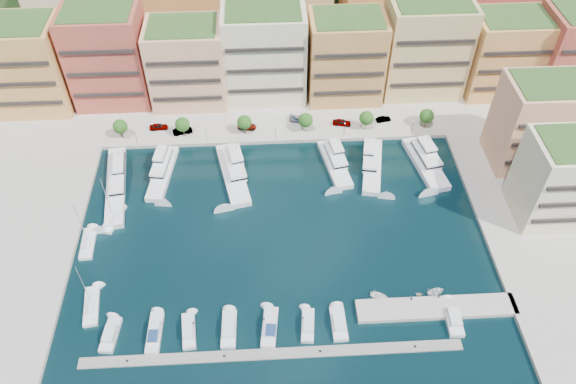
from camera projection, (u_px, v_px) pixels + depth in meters
name	position (u px, v px, depth m)	size (l,w,h in m)	color
ground	(281.00, 231.00, 126.21)	(400.00, 400.00, 0.00)	black
north_quay	(272.00, 74.00, 169.27)	(220.00, 64.00, 2.00)	#9E998E
east_quay	(565.00, 247.00, 123.00)	(34.00, 76.00, 2.00)	#9E998E
south_pontoon	(272.00, 354.00, 105.26)	(72.00, 2.20, 0.35)	gray
finger_pier	(436.00, 309.00, 112.06)	(32.00, 5.00, 2.00)	#9E998E
apartment_0	(24.00, 65.00, 148.87)	(22.00, 16.50, 24.80)	#E39F53
apartment_1	(108.00, 55.00, 150.37)	(20.00, 16.50, 26.80)	#AF4D3A
apartment_2	(187.00, 64.00, 151.21)	(20.00, 15.50, 22.80)	tan
apartment_3	(264.00, 52.00, 152.32)	(22.00, 16.50, 25.80)	beige
apartment_4	(346.00, 57.00, 152.49)	(20.00, 15.50, 23.80)	tan
apartment_5	(425.00, 46.00, 153.63)	(22.00, 16.50, 26.80)	tan
apartment_6	(504.00, 54.00, 154.51)	(20.00, 15.50, 22.80)	#E39F53
apartment_east_a	(536.00, 123.00, 133.60)	(18.00, 14.50, 22.80)	tan
apartment_east_b	(565.00, 179.00, 121.81)	(18.00, 14.50, 20.80)	beige
backblock_0	(81.00, 10.00, 164.03)	(26.00, 18.00, 30.00)	beige
backblock_1	(184.00, 8.00, 165.17)	(26.00, 18.00, 30.00)	tan
backblock_2	(286.00, 5.00, 166.30)	(26.00, 18.00, 30.00)	tan
backblock_3	(386.00, 2.00, 167.44)	(26.00, 18.00, 30.00)	#E39F53
backblock_4	(485.00, 0.00, 168.58)	(26.00, 18.00, 30.00)	#AF4D3A
tree_0	(120.00, 127.00, 144.55)	(3.80, 3.80, 5.65)	#473323
tree_1	(182.00, 124.00, 145.16)	(3.80, 3.80, 5.65)	#473323
tree_2	(244.00, 122.00, 145.77)	(3.80, 3.80, 5.65)	#473323
tree_3	(306.00, 120.00, 146.37)	(3.80, 3.80, 5.65)	#473323
tree_4	(366.00, 118.00, 146.98)	(3.80, 3.80, 5.65)	#473323
tree_5	(427.00, 116.00, 147.59)	(3.80, 3.80, 5.65)	#473323
lamppost_0	(135.00, 135.00, 143.77)	(0.30, 0.30, 4.20)	black
lamppost_1	(206.00, 132.00, 144.45)	(0.30, 0.30, 4.20)	black
lamppost_2	(275.00, 130.00, 145.13)	(0.30, 0.30, 4.20)	black
lamppost_3	(344.00, 127.00, 145.81)	(0.30, 0.30, 4.20)	black
lamppost_4	(413.00, 125.00, 146.50)	(0.30, 0.30, 4.20)	black
yacht_0	(116.00, 181.00, 135.58)	(7.49, 26.78, 7.30)	white
yacht_1	(163.00, 170.00, 138.46)	(6.59, 19.23, 7.30)	white
yacht_2	(233.00, 171.00, 138.22)	(9.11, 22.06, 7.30)	white
yacht_4	(335.00, 162.00, 140.62)	(7.41, 17.68, 7.30)	white
yacht_5	(372.00, 163.00, 140.20)	(7.86, 19.89, 7.30)	white
yacht_6	(425.00, 160.00, 140.83)	(8.47, 19.66, 7.30)	white
cruiser_0	(111.00, 335.00, 107.45)	(3.44, 7.67, 2.55)	silver
cruiser_1	(155.00, 333.00, 107.73)	(2.81, 8.89, 2.66)	silver
cruiser_2	(189.00, 331.00, 108.02)	(3.26, 7.91, 2.55)	silver
cruiser_3	(229.00, 329.00, 108.31)	(3.00, 8.16, 2.55)	silver
cruiser_4	(270.00, 327.00, 108.57)	(3.80, 8.96, 2.66)	silver
cruiser_5	(308.00, 326.00, 108.90)	(3.18, 7.52, 2.55)	silver
cruiser_6	(339.00, 324.00, 109.12)	(2.98, 7.49, 2.55)	silver
cruiser_9	(453.00, 319.00, 109.97)	(3.14, 8.15, 2.55)	silver
sailboat_0	(92.00, 307.00, 112.12)	(3.93, 9.47, 13.20)	white
sailboat_1	(88.00, 244.00, 123.25)	(3.21, 8.77, 13.20)	white
sailboat_2	(114.00, 219.00, 128.34)	(4.98, 9.09, 13.20)	white
tender_2	(436.00, 292.00, 114.49)	(2.66, 3.73, 0.77)	silver
tender_0	(379.00, 296.00, 113.74)	(2.72, 3.81, 0.79)	white
tender_1	(419.00, 294.00, 114.11)	(1.25, 1.44, 0.76)	beige
car_0	(159.00, 127.00, 149.16)	(1.93, 4.79, 1.63)	gray
car_1	(182.00, 131.00, 147.92)	(1.77, 5.08, 1.67)	gray
car_2	(247.00, 126.00, 149.39)	(2.31, 5.01, 1.39)	gray
car_3	(300.00, 119.00, 151.37)	(2.21, 5.43, 1.58)	gray
car_4	(342.00, 122.00, 150.37)	(1.97, 4.90, 1.67)	gray
car_5	(383.00, 119.00, 151.58)	(1.42, 4.06, 1.34)	gray
person_0	(411.00, 298.00, 111.80)	(0.58, 0.38, 1.59)	#25264B
person_1	(439.00, 296.00, 112.21)	(0.75, 0.59, 1.55)	#4B312D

